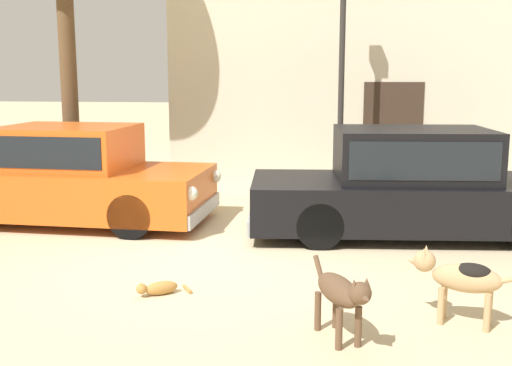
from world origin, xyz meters
name	(u,v)px	position (x,y,z in m)	size (l,w,h in m)	color
ground_plane	(218,255)	(0.00, 0.00, 0.00)	(80.00, 80.00, 0.00)	#CCB78E
parked_sedan_nearest	(71,175)	(-2.56, 1.52, 0.73)	(4.36, 2.00, 1.48)	#D15619
parked_sedan_second	(414,183)	(2.55, 1.33, 0.74)	(4.80, 2.09, 1.51)	black
stray_dog_spotted	(341,293)	(1.49, -2.39, 0.43)	(0.53, 0.97, 0.67)	brown
stray_dog_tan	(460,276)	(2.57, -1.88, 0.45)	(1.00, 0.43, 0.69)	tan
stray_cat	(159,288)	(-0.36, -1.48, 0.07)	(0.55, 0.41, 0.16)	#B77F3D
street_lamp	(342,50)	(1.54, 3.36, 2.65)	(0.22, 0.22, 4.19)	#2D2B28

